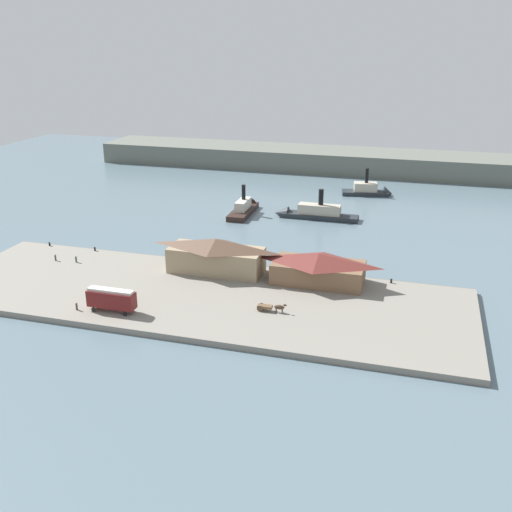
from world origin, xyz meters
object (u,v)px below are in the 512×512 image
Objects in this scene: horse_cart at (271,307)px; mooring_post_center_west at (95,249)px; pedestrian_at_waters_edge at (76,259)px; pedestrian_standing_center at (55,258)px; ferry_moored_west at (371,191)px; ferry_shed_west_terminal at (318,268)px; ferry_shed_customs_shed at (216,255)px; street_tram at (111,298)px; pedestrian_near_west_shed at (77,306)px; mooring_post_east at (166,257)px; mooring_post_west at (50,244)px; ferry_outer_harbor at (245,208)px; mooring_post_center_east at (391,281)px; ferry_moored_east at (311,213)px.

mooring_post_center_west is (-50.14, 20.92, -0.48)m from horse_cart.
pedestrian_standing_center is at bearing -175.66° from pedestrian_at_waters_edge.
pedestrian_at_waters_edge is 104.93m from ferry_moored_west.
ferry_shed_west_terminal reaches higher than mooring_post_center_west.
ferry_shed_west_terminal is at bearing 3.92° from pedestrian_at_waters_edge.
street_tram is at bearing -116.67° from ferry_shed_customs_shed.
ferry_moored_west reaches higher than pedestrian_at_waters_edge.
pedestrian_near_west_shed is 30.79m from mooring_post_east.
mooring_post_west is 0.05× the size of ferry_moored_west.
ferry_outer_harbor reaches higher than horse_cart.
ferry_shed_customs_shed is 27.47m from street_tram.
pedestrian_standing_center is 29.37m from pedestrian_near_west_shed.
pedestrian_at_waters_edge is 1.01× the size of pedestrian_standing_center.
street_tram is 29.10m from mooring_post_east.
street_tram is 6.00× the size of pedestrian_near_west_shed.
ferry_shed_west_terminal is 21.78× the size of mooring_post_center_west.
pedestrian_at_waters_edge is at bearing -113.85° from ferry_outer_harbor.
ferry_shed_west_terminal reaches higher than pedestrian_at_waters_edge.
horse_cart is 66.40m from mooring_post_west.
mooring_post_center_east is (71.34, -0.38, 0.00)m from mooring_post_center_west.
street_tram is at bearing -144.79° from ferry_shed_west_terminal.
street_tram is at bearing -44.88° from pedestrian_at_waters_edge.
street_tram is at bearing -54.25° from mooring_post_center_west.
ferry_shed_west_terminal is 56.43m from pedestrian_at_waters_edge.
ferry_shed_customs_shed is at bearing -173.52° from mooring_post_center_east.
ferry_moored_west reaches higher than mooring_post_east.
ferry_outer_harbor is (10.02, 77.22, -0.48)m from pedestrian_near_west_shed.
street_tram is 10.51× the size of mooring_post_west.
ferry_moored_east is (-11.32, 50.51, -2.90)m from ferry_shed_west_terminal.
mooring_post_west and mooring_post_east have the same top height.
street_tram is 5.83× the size of pedestrian_at_waters_edge.
mooring_post_center_west is at bearing -127.01° from ferry_moored_west.
pedestrian_near_west_shed is 0.09× the size of ferry_moored_west.
mooring_post_east is (-14.19, 4.45, -3.49)m from ferry_shed_customs_shed.
mooring_post_center_east is at bearing 27.90° from pedestrian_near_west_shed.
horse_cart is at bearing -18.42° from mooring_post_west.
pedestrian_standing_center is 108.29m from ferry_moored_west.
ferry_outer_harbor is at bearing 51.46° from mooring_post_west.
ferry_moored_west reaches higher than horse_cart.
street_tram is at bearing 11.75° from pedestrian_near_west_shed.
mooring_post_center_west is 0.04× the size of ferry_moored_east.
mooring_post_west is 0.04× the size of ferry_moored_east.
mooring_post_west is at bearing 131.11° from pedestrian_standing_center.
ferry_shed_west_terminal is 69.26m from mooring_post_west.
ferry_shed_west_terminal is at bearing 35.21° from street_tram.
street_tram is 10.51× the size of mooring_post_center_east.
pedestrian_near_west_shed is at bearing -164.87° from horse_cart.
ferry_shed_customs_shed is at bearing 53.56° from pedestrian_near_west_shed.
pedestrian_at_waters_edge is (-56.24, -3.85, -2.57)m from ferry_shed_west_terminal.
mooring_post_west is (-27.04, 30.69, -0.27)m from pedestrian_near_west_shed.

